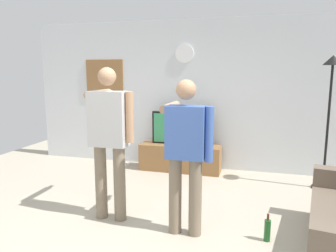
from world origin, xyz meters
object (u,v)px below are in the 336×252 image
Objects in this scene: person_standing_nearer_lamp at (109,134)px; television at (181,128)px; framed_picture at (105,76)px; wall_clock at (184,53)px; floor_lamp at (330,95)px; beverage_bottle at (267,230)px; tv_stand at (180,158)px; person_standing_nearer_couch at (186,149)px.

television is at bearing 80.42° from person_standing_nearer_lamp.
wall_clock is at bearing -0.18° from framed_picture.
floor_lamp is 2.43m from beverage_bottle.
person_standing_nearer_lamp is at bearing -99.79° from tv_stand.
beverage_bottle is at bearing -59.21° from wall_clock.
television is 2.18m from person_standing_nearer_lamp.
tv_stand is 0.86× the size of person_standing_nearer_couch.
floor_lamp is (2.32, -0.30, 1.19)m from tv_stand.
tv_stand is 2.62m from floor_lamp.
wall_clock is at bearing 120.79° from beverage_bottle.
person_standing_nearer_couch is at bearing -49.13° from framed_picture.
wall_clock reaches higher than person_standing_nearer_lamp.
framed_picture is (-1.58, 0.30, 1.45)m from tv_stand.
television is 3.49× the size of beverage_bottle.
television is 3.17× the size of wall_clock.
person_standing_nearer_lamp is at bearing -98.62° from wall_clock.
person_standing_nearer_lamp is at bearing -146.21° from floor_lamp.
wall_clock reaches higher than framed_picture.
framed_picture reaches higher than tv_stand.
framed_picture is at bearing 169.44° from tv_stand.
framed_picture is at bearing 171.36° from floor_lamp.
tv_stand is 4.34× the size of wall_clock.
floor_lamp is at bearing -8.44° from television.
beverage_bottle is at bearing -56.50° from television.
television is 2.33m from person_standing_nearer_couch.
floor_lamp is 1.19× the size of person_standing_nearer_couch.
person_standing_nearer_lamp is at bearing 172.88° from person_standing_nearer_couch.
television is 0.53× the size of floor_lamp.
person_standing_nearer_lamp is at bearing -99.58° from television.
beverage_bottle is (1.45, -2.44, -1.96)m from wall_clock.
beverage_bottle is at bearing -1.98° from person_standing_nearer_lamp.
beverage_bottle is (1.45, -2.15, -0.12)m from tv_stand.
television is 2.43m from floor_lamp.
person_standing_nearer_couch is 1.21m from beverage_bottle.
floor_lamp is at bearing 33.79° from person_standing_nearer_lamp.
tv_stand is 1.88× the size of framed_picture.
wall_clock is 0.18× the size of person_standing_nearer_lamp.
person_standing_nearer_couch is (2.16, -2.50, -0.73)m from framed_picture.
person_standing_nearer_lamp is 1.08× the size of person_standing_nearer_couch.
floor_lamp reaches higher than television.
tv_stand reaches higher than beverage_bottle.
floor_lamp is (3.90, -0.59, -0.25)m from framed_picture.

